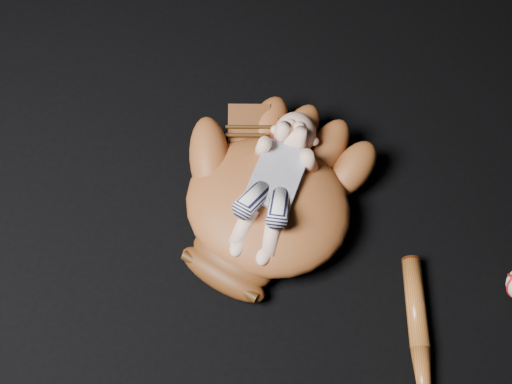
% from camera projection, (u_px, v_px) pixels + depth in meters
% --- Properties ---
extents(baseball_glove, '(0.59, 0.62, 0.15)m').
position_uv_depth(baseball_glove, '(268.00, 200.00, 1.32)').
color(baseball_glove, brown).
rests_on(baseball_glove, ground).
extents(newborn_baby, '(0.21, 0.36, 0.14)m').
position_uv_depth(newborn_baby, '(273.00, 186.00, 1.28)').
color(newborn_baby, '#E5AE94').
rests_on(newborn_baby, baseball_glove).
extents(baseball_bat, '(0.10, 0.41, 0.04)m').
position_uv_depth(baseball_bat, '(421.00, 360.00, 1.21)').
color(baseball_bat, '#944D1C').
rests_on(baseball_bat, ground).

